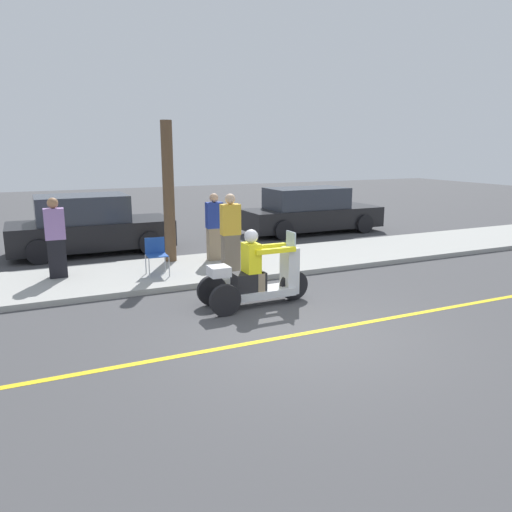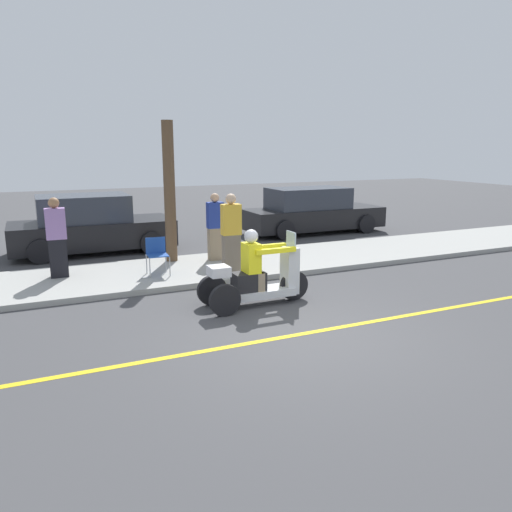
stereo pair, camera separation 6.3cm
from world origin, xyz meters
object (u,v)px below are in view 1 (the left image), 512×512
object	(u,v)px
motorcycle_trike	(256,278)
spectator_with_child	(231,235)
spectator_mid_group	(214,228)
folding_chair_set_back	(156,252)
tree_trunk	(169,192)
spectator_near_curb	(56,239)
parked_car_lot_far	(310,212)
parked_car_lot_left	(89,226)

from	to	relation	value
motorcycle_trike	spectator_with_child	bearing A→B (deg)	80.92
motorcycle_trike	spectator_mid_group	distance (m)	3.51
spectator_with_child	motorcycle_trike	bearing A→B (deg)	-99.08
folding_chair_set_back	tree_trunk	xyz separation A→B (m)	(0.66, 1.18, 1.21)
spectator_near_curb	spectator_with_child	bearing A→B (deg)	-18.18
motorcycle_trike	parked_car_lot_far	distance (m)	8.32
spectator_near_curb	spectator_mid_group	world-z (taller)	spectator_near_curb
parked_car_lot_far	spectator_with_child	bearing A→B (deg)	-137.06
motorcycle_trike	folding_chair_set_back	bearing A→B (deg)	115.20
folding_chair_set_back	tree_trunk	distance (m)	1.81
parked_car_lot_left	tree_trunk	size ratio (longest dim) A/B	1.28
spectator_mid_group	folding_chair_set_back	world-z (taller)	spectator_mid_group
spectator_near_curb	parked_car_lot_far	xyz separation A→B (m)	(8.40, 3.26, -0.23)
motorcycle_trike	folding_chair_set_back	size ratio (longest dim) A/B	2.62
spectator_with_child	parked_car_lot_left	xyz separation A→B (m)	(-2.59, 4.19, -0.23)
parked_car_lot_far	motorcycle_trike	bearing A→B (deg)	-127.98
spectator_near_curb	parked_car_lot_far	size ratio (longest dim) A/B	0.36
folding_chair_set_back	parked_car_lot_far	bearing A→B (deg)	31.49
spectator_with_child	spectator_mid_group	bearing A→B (deg)	85.31
tree_trunk	motorcycle_trike	bearing A→B (deg)	-81.20
parked_car_lot_far	tree_trunk	size ratio (longest dim) A/B	1.41
spectator_near_curb	tree_trunk	bearing A→B (deg)	11.32
spectator_mid_group	parked_car_lot_left	world-z (taller)	spectator_mid_group
parked_car_lot_left	parked_car_lot_far	xyz separation A→B (m)	(7.37, 0.26, -0.03)
spectator_near_curb	folding_chair_set_back	distance (m)	2.16
spectator_with_child	parked_car_lot_far	size ratio (longest dim) A/B	0.37
parked_car_lot_left	spectator_near_curb	bearing A→B (deg)	-108.94
motorcycle_trike	spectator_with_child	distance (m)	2.18
spectator_near_curb	parked_car_lot_left	size ratio (longest dim) A/B	0.40
spectator_near_curb	tree_trunk	xyz separation A→B (m)	(2.69, 0.54, 0.87)
spectator_near_curb	folding_chair_set_back	world-z (taller)	spectator_near_curb
spectator_with_child	folding_chair_set_back	world-z (taller)	spectator_with_child
spectator_with_child	folding_chair_set_back	distance (m)	1.72
folding_chair_set_back	spectator_with_child	bearing A→B (deg)	-19.10
motorcycle_trike	spectator_with_child	size ratio (longest dim) A/B	1.20
folding_chair_set_back	parked_car_lot_left	size ratio (longest dim) A/B	0.19
spectator_mid_group	parked_car_lot_far	xyz separation A→B (m)	(4.67, 3.10, -0.20)
spectator_near_curb	parked_car_lot_left	world-z (taller)	spectator_near_curb
spectator_near_curb	folding_chair_set_back	size ratio (longest dim) A/B	2.14
parked_car_lot_left	tree_trunk	xyz separation A→B (m)	(1.66, -2.47, 1.08)
tree_trunk	spectator_with_child	bearing A→B (deg)	-61.69
motorcycle_trike	folding_chair_set_back	distance (m)	2.94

